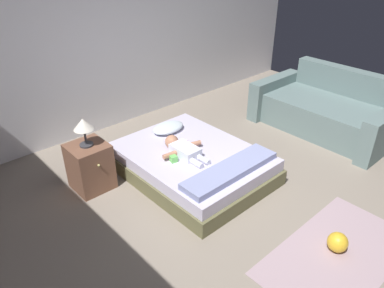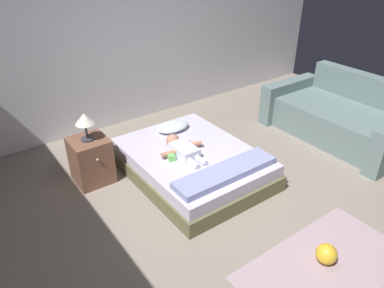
# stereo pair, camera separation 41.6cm
# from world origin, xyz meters

# --- Properties ---
(ground_plane) EXTENTS (8.00, 8.00, 0.00)m
(ground_plane) POSITION_xyz_m (0.00, 0.00, 0.00)
(ground_plane) COLOR gray
(wall_behind_bed) EXTENTS (8.00, 0.12, 2.83)m
(wall_behind_bed) POSITION_xyz_m (0.00, 3.00, 1.42)
(wall_behind_bed) COLOR silver
(wall_behind_bed) RESTS_ON ground_plane
(bed) EXTENTS (1.36, 1.79, 0.33)m
(bed) POSITION_xyz_m (-0.01, 1.12, 0.16)
(bed) COLOR brown
(bed) RESTS_ON ground_plane
(pillow) EXTENTS (0.45, 0.29, 0.10)m
(pillow) POSITION_xyz_m (0.11, 1.71, 0.38)
(pillow) COLOR silver
(pillow) RESTS_ON bed
(baby) EXTENTS (0.55, 0.66, 0.16)m
(baby) POSITION_xyz_m (-0.13, 1.15, 0.39)
(baby) COLOR white
(baby) RESTS_ON bed
(toothbrush) EXTENTS (0.09, 0.14, 0.02)m
(toothbrush) POSITION_xyz_m (0.08, 1.29, 0.34)
(toothbrush) COLOR #B330A4
(toothbrush) RESTS_ON bed
(couch) EXTENTS (1.18, 1.98, 0.85)m
(couch) POSITION_xyz_m (2.33, 0.68, 0.29)
(couch) COLOR slate
(couch) RESTS_ON ground_plane
(nightstand) EXTENTS (0.41, 0.44, 0.55)m
(nightstand) POSITION_xyz_m (-1.03, 1.71, 0.28)
(nightstand) COLOR brown
(nightstand) RESTS_ON ground_plane
(lamp) EXTENTS (0.22, 0.22, 0.32)m
(lamp) POSITION_xyz_m (-1.03, 1.71, 0.80)
(lamp) COLOR #333338
(lamp) RESTS_ON nightstand
(rug) EXTENTS (1.59, 0.85, 0.01)m
(rug) POSITION_xyz_m (0.10, -0.74, 0.00)
(rug) COLOR #A68C94
(rug) RESTS_ON ground_plane
(toy_ball) EXTENTS (0.19, 0.19, 0.19)m
(toy_ball) POSITION_xyz_m (0.14, -0.71, 0.10)
(toy_ball) COLOR gold
(toy_ball) RESTS_ON rug
(blanket) EXTENTS (1.22, 0.30, 0.07)m
(blanket) POSITION_xyz_m (-0.01, 0.50, 0.37)
(blanket) COLOR #8A92C0
(blanket) RESTS_ON bed
(toy_block) EXTENTS (0.09, 0.09, 0.07)m
(toy_block) POSITION_xyz_m (-0.31, 1.09, 0.37)
(toy_block) COLOR #6CCB5D
(toy_block) RESTS_ON bed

